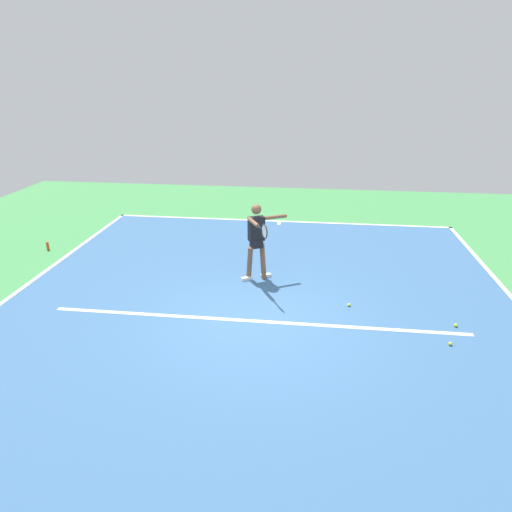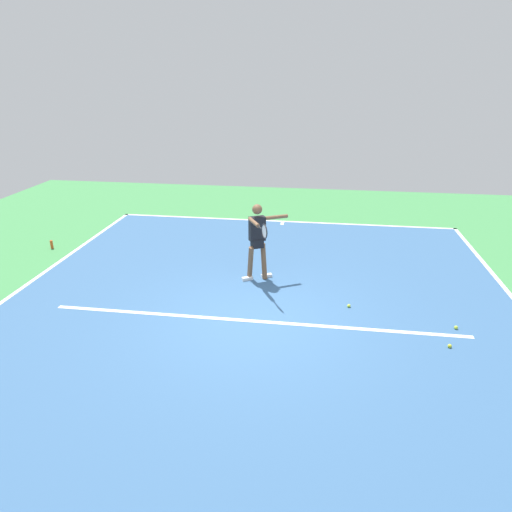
# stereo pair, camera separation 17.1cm
# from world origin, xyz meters

# --- Properties ---
(ground_plane) EXTENTS (21.07, 21.07, 0.00)m
(ground_plane) POSITION_xyz_m (0.00, 0.00, 0.00)
(ground_plane) COLOR #428E4C
(court_surface) EXTENTS (10.38, 12.21, 0.00)m
(court_surface) POSITION_xyz_m (0.00, 0.00, 0.00)
(court_surface) COLOR #38608E
(court_surface) RESTS_ON ground_plane
(court_line_baseline_near) EXTENTS (10.38, 0.10, 0.01)m
(court_line_baseline_near) POSITION_xyz_m (0.00, -6.05, 0.00)
(court_line_baseline_near) COLOR white
(court_line_baseline_near) RESTS_ON ground_plane
(court_line_sideline_right) EXTENTS (0.10, 12.21, 0.01)m
(court_line_sideline_right) POSITION_xyz_m (5.14, 0.00, 0.00)
(court_line_sideline_right) COLOR white
(court_line_sideline_right) RESTS_ON ground_plane
(court_line_service) EXTENTS (7.78, 0.10, 0.01)m
(court_line_service) POSITION_xyz_m (0.00, 0.14, 0.00)
(court_line_service) COLOR white
(court_line_service) RESTS_ON ground_plane
(court_line_centre_mark) EXTENTS (0.10, 0.30, 0.01)m
(court_line_centre_mark) POSITION_xyz_m (0.00, -5.85, 0.00)
(court_line_centre_mark) COLOR white
(court_line_centre_mark) RESTS_ON ground_plane
(tennis_player) EXTENTS (0.97, 1.36, 1.73)m
(tennis_player) POSITION_xyz_m (0.18, -1.71, 0.99)
(tennis_player) COLOR brown
(tennis_player) RESTS_ON ground_plane
(tennis_ball_near_service_line) EXTENTS (0.07, 0.07, 0.07)m
(tennis_ball_near_service_line) POSITION_xyz_m (-3.65, -0.11, 0.03)
(tennis_ball_near_service_line) COLOR #C6E53D
(tennis_ball_near_service_line) RESTS_ON ground_plane
(tennis_ball_by_baseline) EXTENTS (0.07, 0.07, 0.07)m
(tennis_ball_by_baseline) POSITION_xyz_m (-1.78, -0.66, 0.03)
(tennis_ball_by_baseline) COLOR #C6E53D
(tennis_ball_by_baseline) RESTS_ON ground_plane
(tennis_ball_centre_court) EXTENTS (0.07, 0.07, 0.07)m
(tennis_ball_centre_court) POSITION_xyz_m (-3.39, 0.53, 0.03)
(tennis_ball_centre_court) COLOR yellow
(tennis_ball_centre_court) RESTS_ON ground_plane
(water_bottle) EXTENTS (0.07, 0.07, 0.22)m
(water_bottle) POSITION_xyz_m (5.82, -2.83, 0.11)
(water_bottle) COLOR #D84C1E
(water_bottle) RESTS_ON ground_plane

